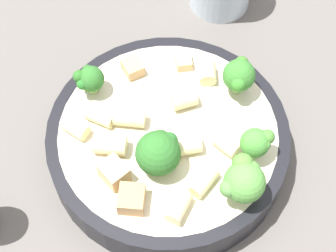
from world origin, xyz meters
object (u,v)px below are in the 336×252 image
object	(u,v)px
chicken_chunk_3	(132,199)
rigatoni_0	(76,128)
broccoli_floret_4	(89,79)
rigatoni_6	(204,182)
rigatoni_8	(100,117)
broccoli_floret_2	(256,143)
chicken_chunk_1	(184,62)
chicken_chunk_0	(133,68)
broccoli_floret_0	(239,76)
rigatoni_7	(129,118)
broccoli_floret_1	(159,152)
rigatoni_3	(185,146)
rigatoni_5	(110,145)
rigatoni_9	(184,99)
pasta_bowl	(168,141)
chicken_chunk_2	(114,173)
rigatoni_4	(178,207)
broccoli_floret_3	(244,180)
rigatoni_1	(226,145)
rigatoni_2	(208,73)

from	to	relation	value
chicken_chunk_3	rigatoni_0	bearing A→B (deg)	76.30
broccoli_floret_4	chicken_chunk_3	world-z (taller)	broccoli_floret_4
rigatoni_6	rigatoni_8	world-z (taller)	same
broccoli_floret_2	chicken_chunk_1	distance (m)	0.12
chicken_chunk_0	rigatoni_8	bearing A→B (deg)	-166.69
broccoli_floret_0	rigatoni_7	world-z (taller)	broccoli_floret_0
broccoli_floret_1	rigatoni_8	world-z (taller)	broccoli_floret_1
broccoli_floret_1	broccoli_floret_4	world-z (taller)	broccoli_floret_1
broccoli_floret_2	chicken_chunk_3	distance (m)	0.12
rigatoni_3	rigatoni_5	world-z (taller)	rigatoni_5
rigatoni_9	chicken_chunk_3	world-z (taller)	same
rigatoni_3	broccoli_floret_1	bearing A→B (deg)	160.79
pasta_bowl	rigatoni_6	world-z (taller)	rigatoni_6
broccoli_floret_4	rigatoni_7	bearing A→B (deg)	-94.05
broccoli_floret_1	chicken_chunk_3	bearing A→B (deg)	-171.97
chicken_chunk_0	chicken_chunk_2	distance (m)	0.12
rigatoni_7	rigatoni_3	bearing A→B (deg)	-80.67
rigatoni_8	pasta_bowl	bearing A→B (deg)	-61.26
rigatoni_0	rigatoni_5	distance (m)	0.04
pasta_bowl	rigatoni_3	xyz separation A→B (m)	(-0.01, -0.02, 0.02)
rigatoni_8	rigatoni_7	bearing A→B (deg)	-55.06
rigatoni_4	rigatoni_9	bearing A→B (deg)	36.15
broccoli_floret_0	broccoli_floret_1	world-z (taller)	broccoli_floret_1
broccoli_floret_3	rigatoni_5	bearing A→B (deg)	108.80
rigatoni_3	rigatoni_4	xyz separation A→B (m)	(-0.05, -0.03, -0.00)
rigatoni_5	chicken_chunk_1	distance (m)	0.12
broccoli_floret_1	broccoli_floret_3	bearing A→B (deg)	-72.32
broccoli_floret_2	rigatoni_8	size ratio (longest dim) A/B	1.36
broccoli_floret_3	rigatoni_1	distance (m)	0.05
chicken_chunk_0	chicken_chunk_3	xyz separation A→B (m)	(-0.10, -0.09, 0.00)
broccoli_floret_3	broccoli_floret_4	distance (m)	0.17
rigatoni_1	rigatoni_9	bearing A→B (deg)	77.16
rigatoni_1	rigatoni_8	distance (m)	0.12
broccoli_floret_2	rigatoni_9	bearing A→B (deg)	87.99
broccoli_floret_1	chicken_chunk_3	size ratio (longest dim) A/B	1.76
rigatoni_4	chicken_chunk_0	bearing A→B (deg)	55.79
rigatoni_2	rigatoni_3	size ratio (longest dim) A/B	0.73
broccoli_floret_2	rigatoni_0	world-z (taller)	broccoli_floret_2
rigatoni_1	rigatoni_7	xyz separation A→B (m)	(-0.03, 0.08, 0.00)
broccoli_floret_0	rigatoni_0	world-z (taller)	broccoli_floret_0
broccoli_floret_2	broccoli_floret_4	xyz separation A→B (m)	(-0.04, 0.16, -0.00)
broccoli_floret_3	pasta_bowl	bearing A→B (deg)	84.87
broccoli_floret_3	rigatoni_3	bearing A→B (deg)	87.91
broccoli_floret_3	chicken_chunk_2	bearing A→B (deg)	121.70
chicken_chunk_1	broccoli_floret_2	bearing A→B (deg)	-109.45
rigatoni_6	chicken_chunk_0	distance (m)	0.14
rigatoni_4	rigatoni_5	size ratio (longest dim) A/B	0.90
rigatoni_3	chicken_chunk_0	distance (m)	0.10
broccoli_floret_3	rigatoni_1	world-z (taller)	broccoli_floret_3
broccoli_floret_2	broccoli_floret_3	xyz separation A→B (m)	(-0.04, -0.01, 0.01)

